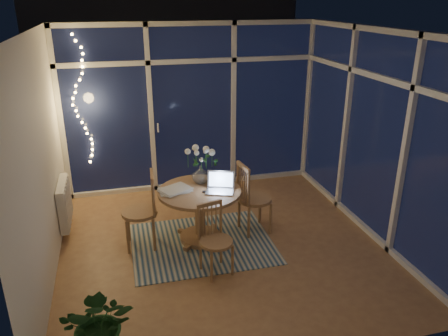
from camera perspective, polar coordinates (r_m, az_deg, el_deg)
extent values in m
plane|color=#905F3F|center=(5.61, 0.01, -10.02)|extent=(4.00, 4.00, 0.00)
plane|color=silver|center=(4.79, 0.01, 17.52)|extent=(4.00, 4.00, 0.00)
cube|color=silver|center=(6.93, -4.17, 7.85)|extent=(4.00, 0.04, 2.60)
cube|color=silver|center=(3.32, 8.78, -8.33)|extent=(4.00, 0.04, 2.60)
cube|color=silver|center=(4.97, -22.91, 0.56)|extent=(0.04, 4.00, 2.60)
cube|color=silver|center=(5.86, 19.37, 4.08)|extent=(0.04, 4.00, 2.60)
cube|color=white|center=(6.89, -4.11, 7.77)|extent=(4.00, 0.10, 2.60)
cube|color=white|center=(5.83, 19.05, 4.06)|extent=(0.10, 4.00, 2.60)
cube|color=silver|center=(6.13, -20.13, -4.32)|extent=(0.10, 0.70, 0.58)
cube|color=black|center=(10.22, -4.30, 4.48)|extent=(12.00, 6.00, 0.10)
cube|color=#341D13|center=(10.40, -7.71, 10.10)|extent=(11.00, 0.08, 1.80)
cube|color=#31333A|center=(13.23, -8.39, 18.19)|extent=(7.00, 3.00, 2.20)
sphere|color=black|center=(8.41, -11.15, 3.97)|extent=(0.90, 0.90, 0.90)
cube|color=beige|center=(5.64, -2.87, -9.78)|extent=(1.77, 1.42, 0.01)
cylinder|color=#8B613F|center=(5.56, -3.15, -6.21)|extent=(1.04, 1.04, 0.70)
cube|color=#8B613F|center=(5.45, -11.00, -5.47)|extent=(0.49, 0.49, 0.99)
cube|color=#8B613F|center=(5.71, 4.08, -3.83)|extent=(0.51, 0.51, 0.99)
cube|color=#8B613F|center=(4.89, -1.01, -9.41)|extent=(0.48, 0.48, 0.84)
imported|color=white|center=(5.57, -3.07, -0.94)|extent=(0.20, 0.20, 0.21)
imported|color=silver|center=(5.53, 0.53, -2.05)|extent=(0.15, 0.15, 0.04)
cube|color=silver|center=(5.42, -6.30, -2.79)|extent=(0.43, 0.37, 0.02)
cube|color=black|center=(5.34, -2.32, -3.13)|extent=(0.11, 0.07, 0.01)
imported|color=#19461D|center=(3.93, -15.66, -20.00)|extent=(0.60, 0.53, 0.76)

